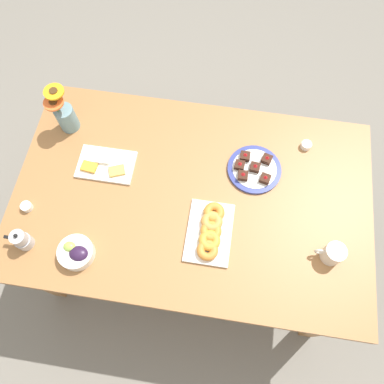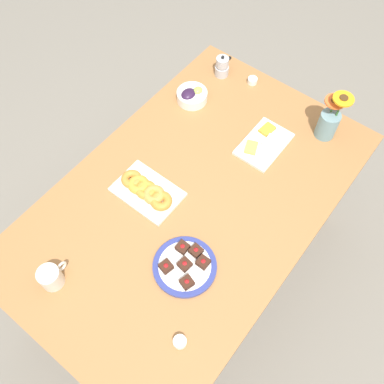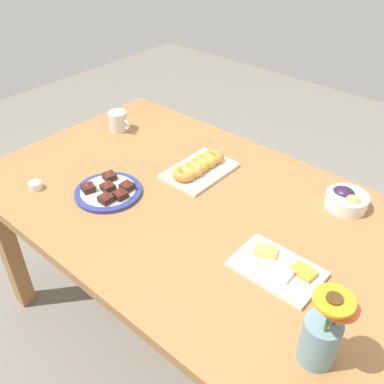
{
  "view_description": "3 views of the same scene",
  "coord_description": "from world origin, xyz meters",
  "px_view_note": "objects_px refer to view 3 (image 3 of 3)",
  "views": [
    {
      "loc": [
        -0.1,
        0.64,
        2.28
      ],
      "look_at": [
        0.0,
        0.0,
        0.78
      ],
      "focal_mm": 35.0,
      "sensor_mm": 36.0,
      "label": 1
    },
    {
      "loc": [
        -0.71,
        -0.56,
        2.3
      ],
      "look_at": [
        0.0,
        0.0,
        0.78
      ],
      "focal_mm": 40.0,
      "sensor_mm": 36.0,
      "label": 2
    },
    {
      "loc": [
        0.81,
        -0.92,
        1.69
      ],
      "look_at": [
        0.0,
        0.0,
        0.78
      ],
      "focal_mm": 40.0,
      "sensor_mm": 36.0,
      "label": 3
    }
  ],
  "objects_px": {
    "dining_table": "(192,219)",
    "jam_cup_honey": "(35,185)",
    "grape_bowl": "(346,199)",
    "flower_vase": "(321,337)",
    "cheese_platter": "(278,268)",
    "croissant_platter": "(199,167)",
    "dessert_plate": "(109,191)",
    "coffee_mug": "(118,121)"
  },
  "relations": [
    {
      "from": "cheese_platter",
      "to": "croissant_platter",
      "type": "xyz_separation_m",
      "value": [
        -0.52,
        0.25,
        0.01
      ]
    },
    {
      "from": "coffee_mug",
      "to": "grape_bowl",
      "type": "height_order",
      "value": "coffee_mug"
    },
    {
      "from": "cheese_platter",
      "to": "croissant_platter",
      "type": "height_order",
      "value": "croissant_platter"
    },
    {
      "from": "dining_table",
      "to": "jam_cup_honey",
      "type": "distance_m",
      "value": 0.6
    },
    {
      "from": "dining_table",
      "to": "cheese_platter",
      "type": "xyz_separation_m",
      "value": [
        0.42,
        -0.09,
        0.1
      ]
    },
    {
      "from": "dining_table",
      "to": "cheese_platter",
      "type": "relative_size",
      "value": 6.15
    },
    {
      "from": "flower_vase",
      "to": "coffee_mug",
      "type": "bearing_deg",
      "value": 159.92
    },
    {
      "from": "coffee_mug",
      "to": "dessert_plate",
      "type": "relative_size",
      "value": 0.48
    },
    {
      "from": "grape_bowl",
      "to": "dessert_plate",
      "type": "relative_size",
      "value": 0.6
    },
    {
      "from": "coffee_mug",
      "to": "cheese_platter",
      "type": "height_order",
      "value": "coffee_mug"
    },
    {
      "from": "croissant_platter",
      "to": "dining_table",
      "type": "bearing_deg",
      "value": -56.99
    },
    {
      "from": "cheese_platter",
      "to": "coffee_mug",
      "type": "bearing_deg",
      "value": 165.22
    },
    {
      "from": "coffee_mug",
      "to": "cheese_platter",
      "type": "distance_m",
      "value": 1.06
    },
    {
      "from": "cheese_platter",
      "to": "dessert_plate",
      "type": "xyz_separation_m",
      "value": [
        -0.68,
        -0.08,
        0.0
      ]
    },
    {
      "from": "cheese_platter",
      "to": "dessert_plate",
      "type": "relative_size",
      "value": 1.05
    },
    {
      "from": "grape_bowl",
      "to": "croissant_platter",
      "type": "distance_m",
      "value": 0.56
    },
    {
      "from": "grape_bowl",
      "to": "croissant_platter",
      "type": "height_order",
      "value": "grape_bowl"
    },
    {
      "from": "croissant_platter",
      "to": "flower_vase",
      "type": "xyz_separation_m",
      "value": [
        0.74,
        -0.43,
        0.06
      ]
    },
    {
      "from": "cheese_platter",
      "to": "croissant_platter",
      "type": "relative_size",
      "value": 0.92
    },
    {
      "from": "coffee_mug",
      "to": "jam_cup_honey",
      "type": "xyz_separation_m",
      "value": [
        0.12,
        -0.51,
        -0.03
      ]
    },
    {
      "from": "coffee_mug",
      "to": "dessert_plate",
      "type": "xyz_separation_m",
      "value": [
        0.35,
        -0.35,
        -0.03
      ]
    },
    {
      "from": "grape_bowl",
      "to": "dessert_plate",
      "type": "bearing_deg",
      "value": -143.74
    },
    {
      "from": "dessert_plate",
      "to": "flower_vase",
      "type": "bearing_deg",
      "value": -6.54
    },
    {
      "from": "grape_bowl",
      "to": "flower_vase",
      "type": "xyz_separation_m",
      "value": [
        0.21,
        -0.61,
        0.06
      ]
    },
    {
      "from": "jam_cup_honey",
      "to": "dessert_plate",
      "type": "xyz_separation_m",
      "value": [
        0.23,
        0.16,
        -0.0
      ]
    },
    {
      "from": "dining_table",
      "to": "jam_cup_honey",
      "type": "xyz_separation_m",
      "value": [
        -0.49,
        -0.33,
        0.1
      ]
    },
    {
      "from": "dining_table",
      "to": "cheese_platter",
      "type": "height_order",
      "value": "cheese_platter"
    },
    {
      "from": "jam_cup_honey",
      "to": "flower_vase",
      "type": "height_order",
      "value": "flower_vase"
    },
    {
      "from": "coffee_mug",
      "to": "jam_cup_honey",
      "type": "distance_m",
      "value": 0.53
    },
    {
      "from": "croissant_platter",
      "to": "flower_vase",
      "type": "relative_size",
      "value": 1.16
    },
    {
      "from": "croissant_platter",
      "to": "flower_vase",
      "type": "distance_m",
      "value": 0.86
    },
    {
      "from": "cheese_platter",
      "to": "jam_cup_honey",
      "type": "relative_size",
      "value": 5.42
    },
    {
      "from": "dessert_plate",
      "to": "coffee_mug",
      "type": "bearing_deg",
      "value": 134.62
    },
    {
      "from": "dining_table",
      "to": "dessert_plate",
      "type": "relative_size",
      "value": 6.48
    },
    {
      "from": "dining_table",
      "to": "dessert_plate",
      "type": "xyz_separation_m",
      "value": [
        -0.26,
        -0.17,
        0.1
      ]
    },
    {
      "from": "dessert_plate",
      "to": "cheese_platter",
      "type": "bearing_deg",
      "value": 6.96
    },
    {
      "from": "dessert_plate",
      "to": "flower_vase",
      "type": "relative_size",
      "value": 1.01
    },
    {
      "from": "jam_cup_honey",
      "to": "cheese_platter",
      "type": "bearing_deg",
      "value": 14.98
    },
    {
      "from": "grape_bowl",
      "to": "dessert_plate",
      "type": "xyz_separation_m",
      "value": [
        -0.69,
        -0.51,
        -0.02
      ]
    },
    {
      "from": "dining_table",
      "to": "jam_cup_honey",
      "type": "bearing_deg",
      "value": -146.13
    },
    {
      "from": "dining_table",
      "to": "croissant_platter",
      "type": "height_order",
      "value": "croissant_platter"
    },
    {
      "from": "cheese_platter",
      "to": "croissant_platter",
      "type": "distance_m",
      "value": 0.58
    }
  ]
}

